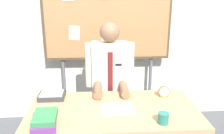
# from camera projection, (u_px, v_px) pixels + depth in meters

# --- Properties ---
(back_wall) EXTENTS (6.40, 0.08, 2.70)m
(back_wall) POSITION_uv_depth(u_px,v_px,m) (107.00, 24.00, 3.33)
(back_wall) COLOR silver
(back_wall) RESTS_ON ground_plane
(desk) EXTENTS (1.58, 0.81, 0.75)m
(desk) POSITION_uv_depth(u_px,v_px,m) (113.00, 117.00, 2.32)
(desk) COLOR tan
(desk) RESTS_ON ground_plane
(person) EXTENTS (0.55, 0.56, 1.47)m
(person) POSITION_uv_depth(u_px,v_px,m) (110.00, 90.00, 2.86)
(person) COLOR #2D2D33
(person) RESTS_ON ground_plane
(bulletin_board) EXTENTS (1.63, 0.09, 2.10)m
(bulletin_board) POSITION_uv_depth(u_px,v_px,m) (107.00, 15.00, 3.09)
(bulletin_board) COLOR #4C3823
(bulletin_board) RESTS_ON ground_plane
(book_stack) EXTENTS (0.23, 0.31, 0.10)m
(book_stack) POSITION_uv_depth(u_px,v_px,m) (44.00, 120.00, 2.00)
(book_stack) COLOR #72337F
(book_stack) RESTS_ON desk
(open_notebook) EXTENTS (0.32, 0.25, 0.01)m
(open_notebook) POSITION_uv_depth(u_px,v_px,m) (117.00, 109.00, 2.27)
(open_notebook) COLOR white
(open_notebook) RESTS_ON desk
(desk_clock) EXTENTS (0.12, 0.04, 0.12)m
(desk_clock) POSITION_uv_depth(u_px,v_px,m) (164.00, 92.00, 2.52)
(desk_clock) COLOR olive
(desk_clock) RESTS_ON desk
(coffee_mug) EXTENTS (0.09, 0.09, 0.09)m
(coffee_mug) POSITION_uv_depth(u_px,v_px,m) (163.00, 118.00, 2.03)
(coffee_mug) COLOR #267266
(coffee_mug) RESTS_ON desk
(paper_tray) EXTENTS (0.26, 0.20, 0.06)m
(paper_tray) POSITION_uv_depth(u_px,v_px,m) (52.00, 96.00, 2.50)
(paper_tray) COLOR #333338
(paper_tray) RESTS_ON desk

